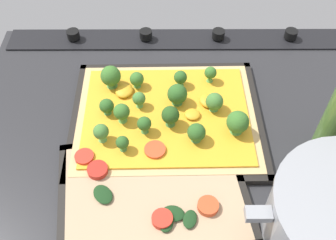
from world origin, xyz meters
TOP-DOWN VIEW (x-y plane):
  - ground_plane at (0.00, 0.00)cm, footprint 80.89×65.87cm
  - stove_control_panel at (0.00, -29.44)cm, footprint 77.66×7.00cm
  - baking_tray_front at (3.52, -6.00)cm, footprint 35.59×28.94cm
  - broccoli_pizza at (3.59, -6.17)cm, footprint 33.16×26.50cm
  - baking_tray_back at (5.66, 9.78)cm, footprint 32.97×26.90cm
  - veggie_pizza_back at (5.86, 9.69)cm, footprint 30.25×24.17cm

SIDE VIEW (x-z plane):
  - ground_plane at x=0.00cm, z-range -3.00..0.00cm
  - baking_tray_front at x=3.52cm, z-range -0.29..1.01cm
  - baking_tray_back at x=5.66cm, z-range -0.27..1.03cm
  - stove_control_panel at x=0.00cm, z-range -0.75..1.85cm
  - veggie_pizza_back at x=5.86cm, z-range 0.12..2.02cm
  - broccoli_pizza at x=3.59cm, z-range -0.97..5.04cm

